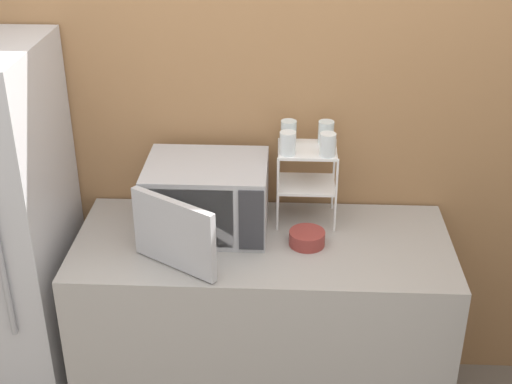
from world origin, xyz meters
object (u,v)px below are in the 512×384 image
glass_back_right (326,132)px  glass_front_right (328,145)px  dish_rack (307,169)px  glass_back_left (289,131)px  glass_front_left (288,143)px  microwave (205,198)px  bowl (307,238)px

glass_back_right → glass_front_right: size_ratio=1.00×
dish_rack → glass_back_left: bearing=141.2°
glass_front_left → glass_back_right: same height
glass_front_left → glass_back_right: 0.20m
dish_rack → glass_back_right: bearing=40.9°
microwave → glass_front_right: size_ratio=6.56×
glass_front_left → bowl: 0.40m
glass_back_right → glass_front_left: bearing=-142.4°
dish_rack → glass_back_left: glass_back_left is taller
dish_rack → glass_front_left: size_ratio=3.53×
bowl → glass_back_left: bearing=106.8°
glass_back_left → microwave: bearing=-152.1°
glass_back_left → bowl: 0.46m
microwave → glass_back_right: 0.58m
glass_back_left → glass_front_right: bearing=-39.2°
glass_front_right → dish_rack: bearing=140.3°
glass_front_right → glass_back_right: bearing=90.8°
dish_rack → glass_back_left: (-0.08, 0.07, 0.14)m
microwave → bowl: bearing=-13.2°
glass_back_right → glass_back_left: same height
glass_back_right → bowl: (-0.07, -0.28, -0.36)m
microwave → glass_front_left: 0.42m
glass_back_right → bowl: size_ratio=0.65×
microwave → dish_rack: (0.42, 0.12, 0.09)m
dish_rack → glass_back_left: size_ratio=3.53×
microwave → glass_back_left: size_ratio=6.56×
dish_rack → glass_front_right: bearing=-39.7°
bowl → microwave: bearing=166.8°
dish_rack → glass_front_left: (-0.08, -0.06, 0.14)m
glass_front_right → glass_back_left: same height
glass_back_right → bowl: glass_back_right is taller
glass_front_right → glass_back_left: 0.21m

